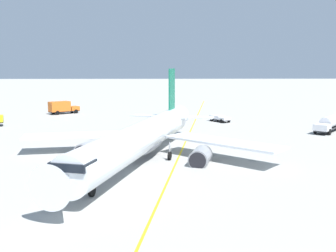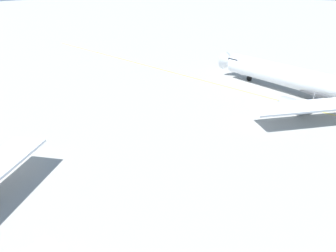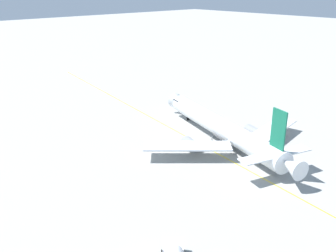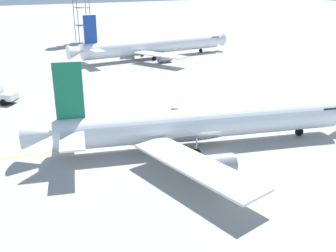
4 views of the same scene
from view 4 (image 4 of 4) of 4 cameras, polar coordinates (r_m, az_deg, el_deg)
name	(u,v)px [view 4 (image 4 of 4)]	position (r m, az deg, el deg)	size (l,w,h in m)	color
ground_plane	(209,149)	(48.90, 5.95, -3.41)	(600.00, 600.00, 0.00)	#9E9E99
airliner_main	(198,125)	(48.90, 4.43, 0.13)	(34.44, 41.68, 11.75)	silver
airliner_secondary	(153,47)	(105.25, -2.27, 11.55)	(31.96, 45.90, 11.80)	white
taxiway_centreline	(166,136)	(52.73, -0.33, -1.43)	(25.54, 163.66, 0.01)	yellow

